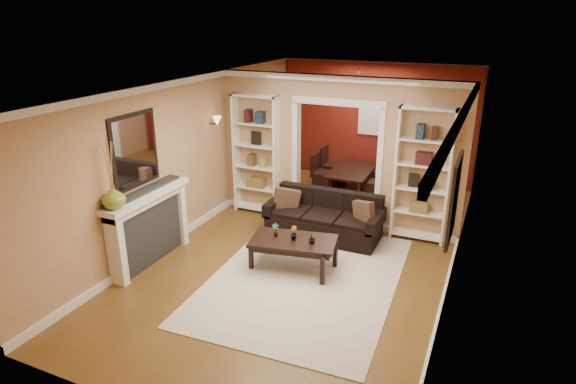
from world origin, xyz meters
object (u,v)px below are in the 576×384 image
at_px(sofa, 324,216).
at_px(coffee_table, 293,254).
at_px(bookshelf_right, 422,176).
at_px(bookshelf_left, 257,155).
at_px(fireplace, 151,228).
at_px(dining_table, 353,181).

bearing_deg(sofa, coffee_table, -91.91).
height_order(coffee_table, bookshelf_right, bookshelf_right).
height_order(bookshelf_left, fireplace, bookshelf_left).
bearing_deg(coffee_table, bookshelf_left, 119.80).
bearing_deg(bookshelf_left, sofa, -20.00).
xyz_separation_m(sofa, coffee_table, (-0.04, -1.24, -0.15)).
bearing_deg(sofa, dining_table, 94.17).
xyz_separation_m(fireplace, dining_table, (1.96, 4.34, -0.31)).
height_order(bookshelf_left, dining_table, bookshelf_left).
bearing_deg(bookshelf_left, fireplace, -102.05).
bearing_deg(coffee_table, sofa, 77.49).
xyz_separation_m(sofa, dining_table, (-0.17, 2.39, -0.13)).
height_order(coffee_table, fireplace, fireplace).
bearing_deg(dining_table, fireplace, 155.69).
bearing_deg(bookshelf_right, fireplace, -145.20).
bearing_deg(bookshelf_right, bookshelf_left, 180.00).
xyz_separation_m(sofa, bookshelf_left, (-1.59, 0.58, 0.76)).
bearing_deg(bookshelf_left, coffee_table, -49.60).
bearing_deg(bookshelf_left, bookshelf_right, 0.00).
height_order(coffee_table, dining_table, dining_table).
bearing_deg(coffee_table, dining_table, 81.50).
bearing_deg(fireplace, dining_table, 65.69).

